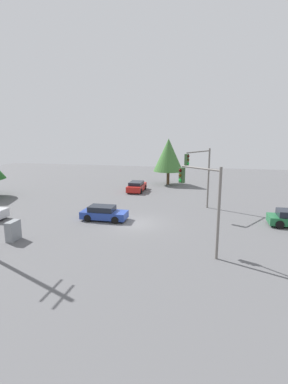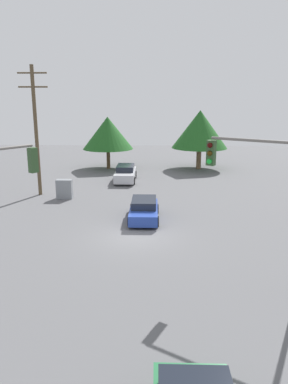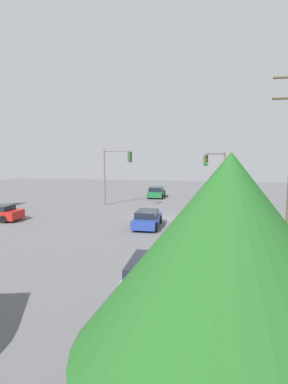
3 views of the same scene
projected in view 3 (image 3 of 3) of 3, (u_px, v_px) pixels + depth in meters
ground_plane at (157, 219)px, 25.93m from camera, size 80.00×80.00×0.00m
sedan_green at (156, 192)px, 39.21m from camera, size 2.03×4.05×1.38m
sedan_blue at (147, 219)px, 23.02m from camera, size 1.87×4.13×1.30m
sedan_silver at (150, 277)px, 11.84m from camera, size 1.89×4.48×1.46m
traffic_signal_main at (217, 170)px, 30.15m from camera, size 2.27×2.79×5.89m
traffic_signal_cross at (114, 167)px, 31.61m from camera, size 3.67×2.35×6.20m
electrical_cabinet at (240, 238)px, 17.17m from camera, size 1.19×0.58×1.48m
tree_left at (228, 254)px, 5.01m from camera, size 5.37×5.37×5.54m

